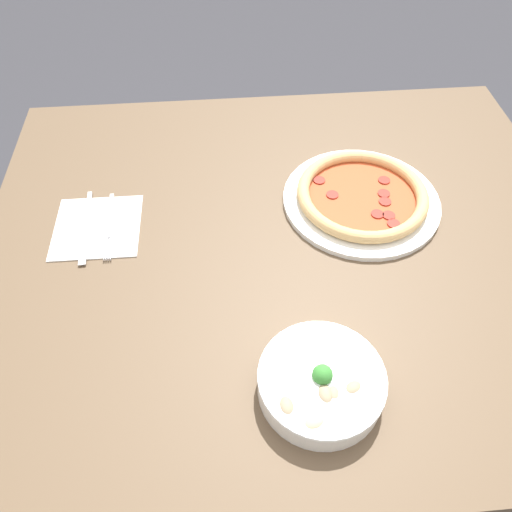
{
  "coord_description": "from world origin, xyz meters",
  "views": [
    {
      "loc": [
        0.12,
        0.67,
        1.5
      ],
      "look_at": [
        0.07,
        0.05,
        0.78
      ],
      "focal_mm": 35.0,
      "sensor_mm": 36.0,
      "label": 1
    }
  ],
  "objects_px": {
    "fork": "(110,224)",
    "bowl": "(321,382)",
    "pizza": "(362,197)",
    "knife": "(87,223)"
  },
  "relations": [
    {
      "from": "fork",
      "to": "pizza",
      "type": "bearing_deg",
      "value": 89.75
    },
    {
      "from": "pizza",
      "to": "knife",
      "type": "xyz_separation_m",
      "value": [
        0.58,
        0.02,
        -0.01
      ]
    },
    {
      "from": "bowl",
      "to": "fork",
      "type": "distance_m",
      "value": 0.54
    },
    {
      "from": "bowl",
      "to": "fork",
      "type": "bearing_deg",
      "value": -46.94
    },
    {
      "from": "bowl",
      "to": "pizza",
      "type": "bearing_deg",
      "value": -111.02
    },
    {
      "from": "pizza",
      "to": "fork",
      "type": "distance_m",
      "value": 0.53
    },
    {
      "from": "fork",
      "to": "knife",
      "type": "distance_m",
      "value": 0.05
    },
    {
      "from": "pizza",
      "to": "fork",
      "type": "xyz_separation_m",
      "value": [
        0.53,
        0.02,
        -0.01
      ]
    },
    {
      "from": "fork",
      "to": "bowl",
      "type": "bearing_deg",
      "value": 40.23
    },
    {
      "from": "fork",
      "to": "knife",
      "type": "height_order",
      "value": "same"
    }
  ]
}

